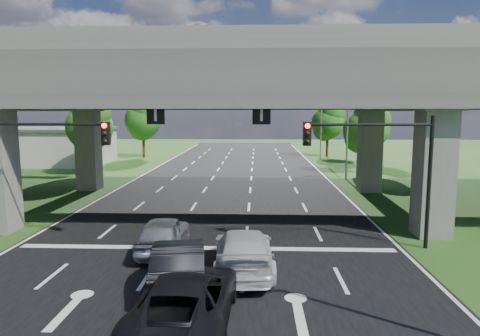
# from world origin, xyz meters

# --- Properties ---
(ground) EXTENTS (160.00, 160.00, 0.00)m
(ground) POSITION_xyz_m (0.00, 0.00, 0.00)
(ground) COLOR #224B18
(ground) RESTS_ON ground
(road) EXTENTS (18.00, 120.00, 0.03)m
(road) POSITION_xyz_m (0.00, 10.00, 0.01)
(road) COLOR black
(road) RESTS_ON ground
(overpass) EXTENTS (80.00, 15.00, 10.00)m
(overpass) POSITION_xyz_m (0.00, 12.00, 7.92)
(overpass) COLOR #3C3937
(overpass) RESTS_ON ground
(warehouse) EXTENTS (20.00, 10.00, 4.00)m
(warehouse) POSITION_xyz_m (-26.00, 35.00, 2.00)
(warehouse) COLOR #9E9E99
(warehouse) RESTS_ON ground
(signal_right) EXTENTS (5.76, 0.54, 6.00)m
(signal_right) POSITION_xyz_m (7.82, 3.94, 4.19)
(signal_right) COLOR black
(signal_right) RESTS_ON ground
(signal_left) EXTENTS (5.76, 0.54, 6.00)m
(signal_left) POSITION_xyz_m (-7.82, 3.94, 4.19)
(signal_left) COLOR black
(signal_left) RESTS_ON ground
(streetlight_far) EXTENTS (3.38, 0.25, 10.00)m
(streetlight_far) POSITION_xyz_m (10.10, 24.00, 5.85)
(streetlight_far) COLOR gray
(streetlight_far) RESTS_ON ground
(streetlight_beyond) EXTENTS (3.38, 0.25, 10.00)m
(streetlight_beyond) POSITION_xyz_m (10.10, 40.00, 5.85)
(streetlight_beyond) COLOR gray
(streetlight_beyond) RESTS_ON ground
(tree_left_near) EXTENTS (4.50, 4.50, 7.80)m
(tree_left_near) POSITION_xyz_m (-13.95, 26.00, 4.82)
(tree_left_near) COLOR black
(tree_left_near) RESTS_ON ground
(tree_left_mid) EXTENTS (3.91, 3.90, 6.76)m
(tree_left_mid) POSITION_xyz_m (-16.95, 34.00, 4.17)
(tree_left_mid) COLOR black
(tree_left_mid) RESTS_ON ground
(tree_left_far) EXTENTS (4.80, 4.80, 8.32)m
(tree_left_far) POSITION_xyz_m (-12.95, 42.00, 5.14)
(tree_left_far) COLOR black
(tree_left_far) RESTS_ON ground
(tree_right_near) EXTENTS (4.20, 4.20, 7.28)m
(tree_right_near) POSITION_xyz_m (13.05, 28.00, 4.50)
(tree_right_near) COLOR black
(tree_right_near) RESTS_ON ground
(tree_right_mid) EXTENTS (3.91, 3.90, 6.76)m
(tree_right_mid) POSITION_xyz_m (16.05, 36.00, 4.17)
(tree_right_mid) COLOR black
(tree_right_mid) RESTS_ON ground
(tree_right_far) EXTENTS (4.50, 4.50, 7.80)m
(tree_right_far) POSITION_xyz_m (12.05, 44.00, 4.82)
(tree_right_far) COLOR black
(tree_right_far) RESTS_ON ground
(car_silver) EXTENTS (1.96, 4.65, 1.57)m
(car_silver) POSITION_xyz_m (-1.80, 3.00, 0.82)
(car_silver) COLOR #B6B9BE
(car_silver) RESTS_ON road
(car_dark) EXTENTS (2.41, 5.22, 1.66)m
(car_dark) POSITION_xyz_m (-0.43, -0.73, 0.86)
(car_dark) COLOR black
(car_dark) RESTS_ON road
(car_white) EXTENTS (2.50, 5.58, 1.59)m
(car_white) POSITION_xyz_m (1.80, 0.85, 0.83)
(car_white) COLOR silver
(car_white) RESTS_ON road
(car_trailing) EXTENTS (2.80, 5.87, 1.62)m
(car_trailing) POSITION_xyz_m (0.27, -3.66, 0.84)
(car_trailing) COLOR black
(car_trailing) RESTS_ON road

